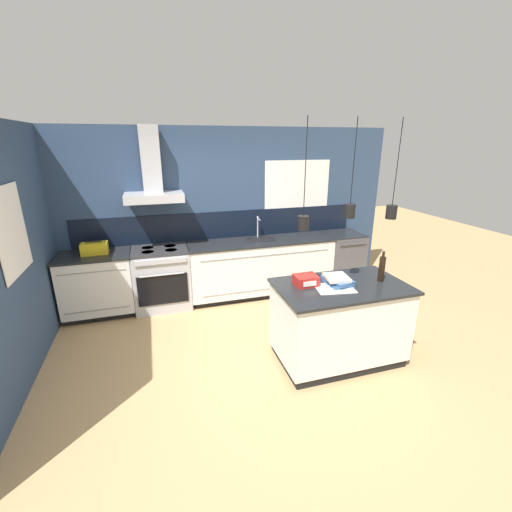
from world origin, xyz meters
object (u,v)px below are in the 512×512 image
(bottle_on_island, at_px, (382,268))
(yellow_toolbox, at_px, (95,248))
(oven_range, at_px, (162,278))
(red_supply_box, at_px, (306,280))
(book_stack, at_px, (337,280))
(dishwasher, at_px, (341,259))

(bottle_on_island, relative_size, yellow_toolbox, 1.01)
(oven_range, distance_m, red_supply_box, 2.39)
(book_stack, relative_size, red_supply_box, 1.54)
(book_stack, distance_m, red_supply_box, 0.35)
(yellow_toolbox, bearing_deg, dishwasher, -0.00)
(oven_range, bearing_deg, yellow_toolbox, 179.71)
(oven_range, xyz_separation_m, dishwasher, (3.00, 0.00, 0.00))
(dishwasher, relative_size, book_stack, 2.45)
(oven_range, height_order, dishwasher, same)
(dishwasher, height_order, bottle_on_island, bottle_on_island)
(dishwasher, bearing_deg, book_stack, -122.19)
(book_stack, xyz_separation_m, yellow_toolbox, (-2.66, 1.90, 0.04))
(book_stack, relative_size, yellow_toolbox, 1.09)
(oven_range, xyz_separation_m, yellow_toolbox, (-0.85, 0.00, 0.54))
(bottle_on_island, height_order, yellow_toolbox, bottle_on_island)
(red_supply_box, bearing_deg, bottle_on_island, -9.35)
(oven_range, bearing_deg, dishwasher, 0.08)
(red_supply_box, bearing_deg, dishwasher, 49.91)
(book_stack, bearing_deg, red_supply_box, 167.74)
(dishwasher, height_order, book_stack, book_stack)
(red_supply_box, distance_m, yellow_toolbox, 2.95)
(oven_range, distance_m, dishwasher, 3.00)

